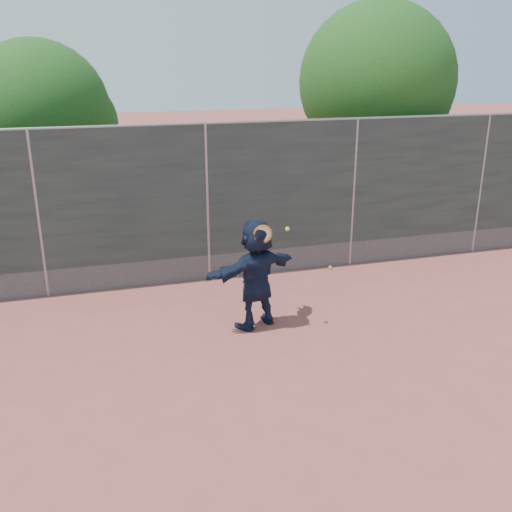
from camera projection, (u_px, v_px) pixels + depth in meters
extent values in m
plane|color=#9E4C42|center=(261.00, 367.00, 8.03)|extent=(80.00, 80.00, 0.00)
imported|color=#131C36|center=(256.00, 274.00, 8.99)|extent=(1.73, 1.08, 1.78)
sphere|color=#CAD930|center=(330.00, 267.00, 11.71)|extent=(0.07, 0.07, 0.07)
cube|color=#38423D|center=(207.00, 192.00, 10.62)|extent=(20.00, 0.04, 2.50)
cube|color=slate|center=(209.00, 267.00, 11.12)|extent=(20.00, 0.03, 0.50)
cylinder|color=gray|center=(205.00, 123.00, 10.21)|extent=(20.00, 0.05, 0.05)
cylinder|color=gray|center=(38.00, 216.00, 9.91)|extent=(0.06, 0.06, 3.00)
cylinder|color=gray|center=(207.00, 205.00, 10.70)|extent=(0.06, 0.06, 3.00)
cylinder|color=gray|center=(353.00, 194.00, 11.49)|extent=(0.06, 0.06, 3.00)
cylinder|color=gray|center=(481.00, 186.00, 12.28)|extent=(0.06, 0.06, 3.00)
torus|color=orange|center=(263.00, 234.00, 8.59)|extent=(0.29, 0.03, 0.29)
cylinder|color=beige|center=(263.00, 234.00, 8.59)|extent=(0.25, 0.01, 0.25)
cylinder|color=black|center=(259.00, 247.00, 8.66)|extent=(0.03, 0.13, 0.33)
sphere|color=#CAD930|center=(287.00, 229.00, 8.68)|extent=(0.07, 0.07, 0.07)
cylinder|color=#382314|center=(370.00, 179.00, 13.95)|extent=(0.28, 0.28, 2.60)
sphere|color=#23561C|center=(377.00, 81.00, 13.19)|extent=(3.60, 3.60, 3.60)
sphere|color=#23561C|center=(399.00, 96.00, 13.68)|extent=(2.52, 2.52, 2.52)
cylinder|color=#382314|center=(50.00, 200.00, 12.76)|extent=(0.28, 0.28, 2.20)
sphere|color=#23561C|center=(39.00, 111.00, 12.13)|extent=(3.00, 3.00, 3.00)
sphere|color=#23561C|center=(70.00, 124.00, 12.57)|extent=(2.10, 2.10, 2.10)
cone|color=#387226|center=(223.00, 274.00, 11.12)|extent=(0.03, 0.03, 0.26)
cone|color=#387226|center=(238.00, 271.00, 11.21)|extent=(0.03, 0.03, 0.30)
cone|color=#387226|center=(206.00, 277.00, 11.01)|extent=(0.03, 0.03, 0.22)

